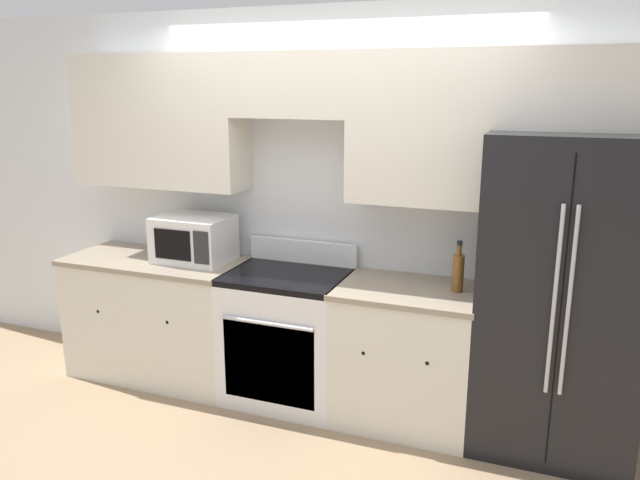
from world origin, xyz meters
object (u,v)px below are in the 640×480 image
object	(u,v)px
refrigerator	(560,295)
oven_range	(288,336)
microwave	(194,239)
bottle	(458,272)

from	to	relation	value
refrigerator	oven_range	bearing A→B (deg)	-177.74
oven_range	refrigerator	bearing A→B (deg)	2.26
microwave	bottle	size ratio (longest dim) A/B	1.62
microwave	oven_range	bearing A→B (deg)	-3.92
refrigerator	bottle	world-z (taller)	refrigerator
refrigerator	bottle	distance (m)	0.59
oven_range	bottle	xyz separation A→B (m)	(1.11, 0.04, 0.56)
refrigerator	microwave	bearing A→B (deg)	-179.61
oven_range	refrigerator	size ratio (longest dim) A/B	0.57
microwave	bottle	xyz separation A→B (m)	(1.84, -0.01, -0.04)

